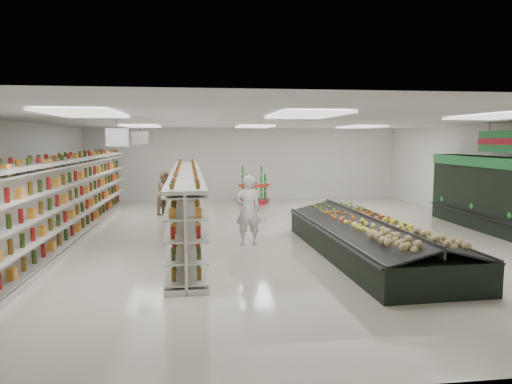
{
  "coord_description": "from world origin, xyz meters",
  "views": [
    {
      "loc": [
        -2.0,
        -12.51,
        2.71
      ],
      "look_at": [
        -0.35,
        0.66,
        1.17
      ],
      "focal_mm": 32.0,
      "sensor_mm": 36.0,
      "label": 1
    }
  ],
  "objects": [
    {
      "name": "floor",
      "position": [
        0.0,
        0.0,
        0.0
      ],
      "size": [
        16.0,
        16.0,
        0.0
      ],
      "primitive_type": "plane",
      "color": "beige",
      "rests_on": "ground"
    },
    {
      "name": "ceiling",
      "position": [
        0.0,
        0.0,
        3.2
      ],
      "size": [
        14.0,
        16.0,
        0.02
      ],
      "primitive_type": "cube",
      "color": "white",
      "rests_on": "wall_back"
    },
    {
      "name": "wall_back",
      "position": [
        0.0,
        8.0,
        1.6
      ],
      "size": [
        14.0,
        0.02,
        3.2
      ],
      "primitive_type": "cube",
      "color": "white",
      "rests_on": "floor"
    },
    {
      "name": "wall_front",
      "position": [
        0.0,
        -8.0,
        1.6
      ],
      "size": [
        14.0,
        0.02,
        3.2
      ],
      "primitive_type": "cube",
      "color": "white",
      "rests_on": "floor"
    },
    {
      "name": "wall_left",
      "position": [
        -7.0,
        0.0,
        1.6
      ],
      "size": [
        0.02,
        16.0,
        3.2
      ],
      "primitive_type": "cube",
      "color": "white",
      "rests_on": "floor"
    },
    {
      "name": "wall_right",
      "position": [
        7.0,
        0.0,
        1.6
      ],
      "size": [
        0.02,
        16.0,
        3.2
      ],
      "primitive_type": "cube",
      "color": "white",
      "rests_on": "floor"
    },
    {
      "name": "aisle_sign_near",
      "position": [
        -3.8,
        -2.0,
        2.75
      ],
      "size": [
        0.52,
        0.06,
        0.75
      ],
      "color": "white",
      "rests_on": "ceiling"
    },
    {
      "name": "aisle_sign_far",
      "position": [
        -3.8,
        2.0,
        2.75
      ],
      "size": [
        0.52,
        0.06,
        0.75
      ],
      "color": "white",
      "rests_on": "ceiling"
    },
    {
      "name": "gondola_left",
      "position": [
        -5.58,
        0.22,
        1.01
      ],
      "size": [
        1.08,
        12.74,
        2.21
      ],
      "rotation": [
        0.0,
        0.0,
        -0.01
      ],
      "color": "silver",
      "rests_on": "floor"
    },
    {
      "name": "gondola_center",
      "position": [
        -2.37,
        0.5,
        0.84
      ],
      "size": [
        1.05,
        10.6,
        1.83
      ],
      "rotation": [
        0.0,
        0.0,
        0.02
      ],
      "color": "silver",
      "rests_on": "floor"
    },
    {
      "name": "produce_island",
      "position": [
        1.91,
        -2.49,
        0.43
      ],
      "size": [
        2.52,
        6.36,
        0.94
      ],
      "rotation": [
        0.0,
        0.0,
        0.04
      ],
      "color": "black",
      "rests_on": "floor"
    },
    {
      "name": "soda_endcap",
      "position": [
        0.3,
        6.57,
        0.7
      ],
      "size": [
        1.35,
        1.18,
        1.45
      ],
      "rotation": [
        0.0,
        0.0,
        -0.44
      ],
      "color": "#AD1323",
      "rests_on": "floor"
    },
    {
      "name": "shopper_main",
      "position": [
        -0.77,
        -1.03,
        0.91
      ],
      "size": [
        0.69,
        0.48,
        1.81
      ],
      "primitive_type": "imported",
      "rotation": [
        0.0,
        0.0,
        3.22
      ],
      "color": "silver",
      "rests_on": "floor"
    },
    {
      "name": "shopper_background",
      "position": [
        -3.23,
        4.12,
        0.78
      ],
      "size": [
        0.79,
        0.89,
        1.56
      ],
      "primitive_type": "imported",
      "rotation": [
        0.0,
        0.0,
        1.04
      ],
      "color": "tan",
      "rests_on": "floor"
    }
  ]
}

